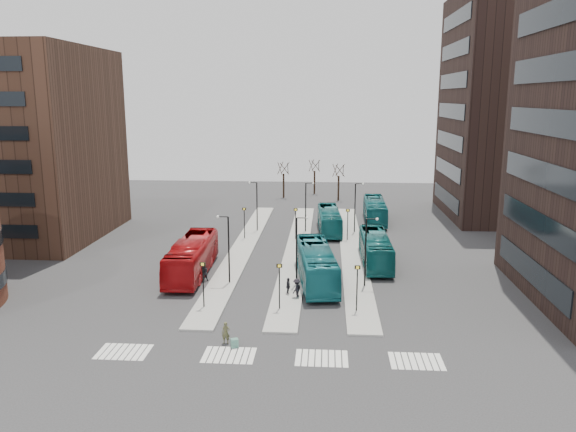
# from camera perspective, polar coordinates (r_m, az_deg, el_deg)

# --- Properties ---
(ground) EXTENTS (160.00, 160.00, 0.00)m
(ground) POSITION_cam_1_polar(r_m,az_deg,el_deg) (34.00, -5.49, -16.89)
(ground) COLOR #2A2A2C
(ground) RESTS_ON ground
(island_left) EXTENTS (2.50, 45.00, 0.15)m
(island_left) POSITION_cam_1_polar(r_m,az_deg,el_deg) (62.21, -4.60, -3.23)
(island_left) COLOR gray
(island_left) RESTS_ON ground
(island_mid) EXTENTS (2.50, 45.00, 0.15)m
(island_mid) POSITION_cam_1_polar(r_m,az_deg,el_deg) (61.61, 0.93, -3.35)
(island_mid) COLOR gray
(island_mid) RESTS_ON ground
(island_right) EXTENTS (2.50, 45.00, 0.15)m
(island_right) POSITION_cam_1_polar(r_m,az_deg,el_deg) (61.59, 6.52, -3.43)
(island_right) COLOR gray
(island_right) RESTS_ON ground
(suitcase) EXTENTS (0.59, 0.53, 0.60)m
(suitcase) POSITION_cam_1_polar(r_m,az_deg,el_deg) (38.55, -5.46, -12.73)
(suitcase) COLOR navy
(suitcase) RESTS_ON ground
(red_bus) EXTENTS (3.15, 12.34, 3.42)m
(red_bus) POSITION_cam_1_polar(r_m,az_deg,el_deg) (53.42, -9.73, -4.12)
(red_bus) COLOR #A50C0F
(red_bus) RESTS_ON ground
(teal_bus_a) EXTENTS (4.34, 12.33, 3.36)m
(teal_bus_a) POSITION_cam_1_polar(r_m,az_deg,el_deg) (50.54, 2.86, -4.93)
(teal_bus_a) COLOR #166870
(teal_bus_a) RESTS_ON ground
(teal_bus_b) EXTENTS (3.10, 10.69, 2.94)m
(teal_bus_b) POSITION_cam_1_polar(r_m,az_deg,el_deg) (69.43, 4.22, -0.43)
(teal_bus_b) COLOR #146467
(teal_bus_b) RESTS_ON ground
(teal_bus_c) EXTENTS (2.73, 11.06, 3.07)m
(teal_bus_c) POSITION_cam_1_polar(r_m,az_deg,el_deg) (56.71, 8.87, -3.33)
(teal_bus_c) COLOR #125C5D
(teal_bus_c) RESTS_ON ground
(teal_bus_d) EXTENTS (2.82, 11.19, 3.10)m
(teal_bus_d) POSITION_cam_1_polar(r_m,az_deg,el_deg) (75.72, 8.82, 0.57)
(teal_bus_d) COLOR #146266
(teal_bus_d) RESTS_ON ground
(traveller) EXTENTS (0.56, 0.37, 1.52)m
(traveller) POSITION_cam_1_polar(r_m,az_deg,el_deg) (39.00, -6.33, -11.71)
(traveller) COLOR #4C4C2E
(traveller) RESTS_ON ground
(commuter_a) EXTENTS (0.93, 0.81, 1.64)m
(commuter_a) POSITION_cam_1_polar(r_m,az_deg,el_deg) (51.69, -8.53, -5.67)
(commuter_a) COLOR black
(commuter_a) RESTS_ON ground
(commuter_b) EXTENTS (0.62, 0.96, 1.51)m
(commuter_b) POSITION_cam_1_polar(r_m,az_deg,el_deg) (47.60, 0.03, -7.17)
(commuter_b) COLOR black
(commuter_b) RESTS_ON ground
(commuter_c) EXTENTS (1.04, 1.26, 1.70)m
(commuter_c) POSITION_cam_1_polar(r_m,az_deg,el_deg) (46.81, 0.88, -7.39)
(commuter_c) COLOR black
(commuter_c) RESTS_ON ground
(crosswalk_stripes) EXTENTS (22.35, 2.40, 0.01)m
(crosswalk_stripes) POSITION_cam_1_polar(r_m,az_deg,el_deg) (37.30, -1.72, -14.07)
(crosswalk_stripes) COLOR silver
(crosswalk_stripes) RESTS_ON ground
(tower_far) EXTENTS (20.12, 20.00, 30.00)m
(tower_far) POSITION_cam_1_polar(r_m,az_deg,el_deg) (83.73, 23.08, 10.12)
(tower_far) COLOR black
(tower_far) RESTS_ON ground
(sign_poles) EXTENTS (12.45, 22.12, 3.65)m
(sign_poles) POSITION_cam_1_polar(r_m,az_deg,el_deg) (54.28, 0.11, -2.92)
(sign_poles) COLOR black
(sign_poles) RESTS_ON ground
(lamp_posts) EXTENTS (14.04, 20.24, 6.12)m
(lamp_posts) POSITION_cam_1_polar(r_m,az_deg,el_deg) (58.80, 1.46, -0.58)
(lamp_posts) COLOR black
(lamp_posts) RESTS_ON ground
(bare_trees) EXTENTS (10.97, 8.14, 5.90)m
(bare_trees) POSITION_cam_1_polar(r_m,az_deg,el_deg) (93.04, 2.45, 3.56)
(bare_trees) COLOR black
(bare_trees) RESTS_ON ground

